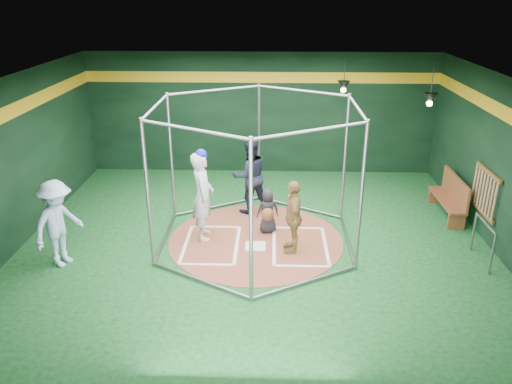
{
  "coord_description": "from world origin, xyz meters",
  "views": [
    {
      "loc": [
        0.33,
        -9.71,
        5.11
      ],
      "look_at": [
        0.0,
        0.1,
        1.1
      ],
      "focal_mm": 35.0,
      "sensor_mm": 36.0,
      "label": 1
    }
  ],
  "objects_px": {
    "visitor_leopard": "(293,216)",
    "umpire": "(250,175)",
    "batter_figure": "(203,195)",
    "dugout_bench": "(451,196)"
  },
  "relations": [
    {
      "from": "visitor_leopard",
      "to": "dugout_bench",
      "type": "height_order",
      "value": "visitor_leopard"
    },
    {
      "from": "batter_figure",
      "to": "umpire",
      "type": "relative_size",
      "value": 1.08
    },
    {
      "from": "dugout_bench",
      "to": "visitor_leopard",
      "type": "bearing_deg",
      "value": -153.77
    },
    {
      "from": "visitor_leopard",
      "to": "dugout_bench",
      "type": "bearing_deg",
      "value": 113.63
    },
    {
      "from": "batter_figure",
      "to": "umpire",
      "type": "bearing_deg",
      "value": 56.3
    },
    {
      "from": "visitor_leopard",
      "to": "umpire",
      "type": "xyz_separation_m",
      "value": [
        -0.98,
        1.95,
        0.16
      ]
    },
    {
      "from": "visitor_leopard",
      "to": "umpire",
      "type": "bearing_deg",
      "value": -155.89
    },
    {
      "from": "batter_figure",
      "to": "visitor_leopard",
      "type": "xyz_separation_m",
      "value": [
        1.92,
        -0.54,
        -0.23
      ]
    },
    {
      "from": "batter_figure",
      "to": "dugout_bench",
      "type": "bearing_deg",
      "value": 13.23
    },
    {
      "from": "batter_figure",
      "to": "dugout_bench",
      "type": "height_order",
      "value": "batter_figure"
    }
  ]
}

